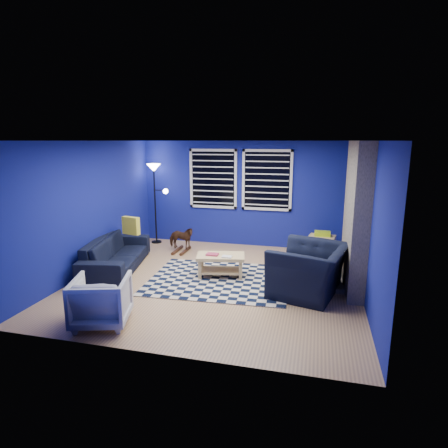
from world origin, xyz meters
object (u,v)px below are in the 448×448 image
sofa (116,253)px  cabinet (322,245)px  armchair_bent (101,301)px  tv (354,194)px  armchair_big (309,270)px  coffee_table (221,261)px  floor_lamp (155,179)px  rocking_horse (181,238)px

sofa → cabinet: size_ratio=3.54×
armchair_bent → tv: bearing=-148.7°
armchair_big → coffee_table: (-1.62, 0.42, -0.11)m
sofa → floor_lamp: (-0.03, 2.01, 1.29)m
rocking_horse → floor_lamp: 1.66m
tv → armchair_bent: size_ratio=1.33×
tv → armchair_bent: tv is taller
armchair_big → rocking_horse: 3.38m
cabinet → sofa: bearing=-145.5°
sofa → coffee_table: size_ratio=2.23×
armchair_bent → cabinet: 4.98m
tv → sofa: (-4.55, -1.85, -1.09)m
sofa → armchair_big: 3.75m
armchair_bent → coffee_table: (1.13, 2.20, -0.04)m
sofa → floor_lamp: bearing=-11.3°
cabinet → tv: bearing=7.5°
armchair_big → coffee_table: bearing=-89.8°
sofa → armchair_bent: size_ratio=2.86×
cabinet → floor_lamp: floor_lamp is taller
sofa → coffee_table: (2.12, 0.07, -0.01)m
tv → armchair_big: 2.54m
sofa → armchair_big: (3.74, -0.34, 0.10)m
armchair_bent → floor_lamp: floor_lamp is taller
tv → sofa: 5.03m
armchair_bent → rocking_horse: (-0.15, 3.52, -0.01)m
tv → sofa: bearing=-157.9°
armchair_bent → sofa: bearing=-82.0°
rocking_horse → cabinet: bearing=-80.1°
rocking_horse → coffee_table: (1.28, -1.32, -0.03)m
tv → floor_lamp: bearing=178.0°
rocking_horse → coffee_table: bearing=-134.6°
floor_lamp → coffee_table: bearing=-42.0°
sofa → floor_lamp: 2.38m
armchair_big → cabinet: (0.22, 2.21, -0.17)m
armchair_big → rocking_horse: armchair_big is taller
rocking_horse → tv: bearing=-81.7°
coffee_table → floor_lamp: (-2.14, 1.93, 1.30)m
tv → floor_lamp: 4.58m
armchair_big → rocking_horse: size_ratio=2.04×
armchair_bent → floor_lamp: bearing=-93.1°
armchair_big → cabinet: size_ratio=2.08×
sofa → armchair_big: size_ratio=1.70×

